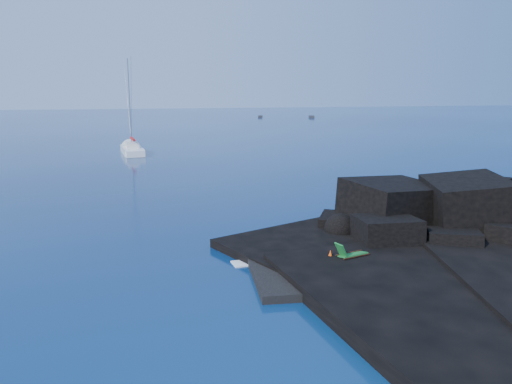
# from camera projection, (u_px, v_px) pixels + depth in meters

# --- Properties ---
(ground) EXTENTS (400.00, 400.00, 0.00)m
(ground) POSITION_uv_depth(u_px,v_px,m) (251.00, 286.00, 21.45)
(ground) COLOR #030C33
(ground) RESTS_ON ground
(headland) EXTENTS (24.00, 24.00, 3.60)m
(headland) POSITION_uv_depth(u_px,v_px,m) (468.00, 243.00, 27.40)
(headland) COLOR black
(headland) RESTS_ON ground
(beach) EXTENTS (9.08, 6.86, 0.70)m
(beach) POSITION_uv_depth(u_px,v_px,m) (343.00, 272.00, 23.00)
(beach) COLOR black
(beach) RESTS_ON ground
(surf_foam) EXTENTS (10.00, 8.00, 0.06)m
(surf_foam) POSITION_uv_depth(u_px,v_px,m) (318.00, 243.00, 27.39)
(surf_foam) COLOR white
(surf_foam) RESTS_ON ground
(sailboat) EXTENTS (3.49, 11.80, 12.19)m
(sailboat) POSITION_uv_depth(u_px,v_px,m) (132.00, 153.00, 65.30)
(sailboat) COLOR white
(sailboat) RESTS_ON ground
(deck_chair) EXTENTS (1.72, 1.10, 1.10)m
(deck_chair) POSITION_uv_depth(u_px,v_px,m) (353.00, 250.00, 23.31)
(deck_chair) COLOR #186E2A
(deck_chair) RESTS_ON beach
(towel) EXTENTS (2.35, 1.49, 0.06)m
(towel) POSITION_uv_depth(u_px,v_px,m) (323.00, 261.00, 23.43)
(towel) COLOR white
(towel) RESTS_ON beach
(sunbather) EXTENTS (1.67, 0.74, 0.22)m
(sunbather) POSITION_uv_depth(u_px,v_px,m) (323.00, 258.00, 23.41)
(sunbather) COLOR tan
(sunbather) RESTS_ON towel
(marker_cone) EXTENTS (0.40, 0.40, 0.55)m
(marker_cone) POSITION_uv_depth(u_px,v_px,m) (330.00, 256.00, 23.39)
(marker_cone) COLOR #F14E0C
(marker_cone) RESTS_ON beach
(distant_boat_a) EXTENTS (2.27, 4.14, 0.53)m
(distant_boat_a) POSITION_uv_depth(u_px,v_px,m) (260.00, 117.00, 148.27)
(distant_boat_a) COLOR #27262B
(distant_boat_a) RESTS_ON ground
(distant_boat_b) EXTENTS (2.57, 4.69, 0.60)m
(distant_boat_b) POSITION_uv_depth(u_px,v_px,m) (312.00, 118.00, 146.19)
(distant_boat_b) COLOR #29292E
(distant_boat_b) RESTS_ON ground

